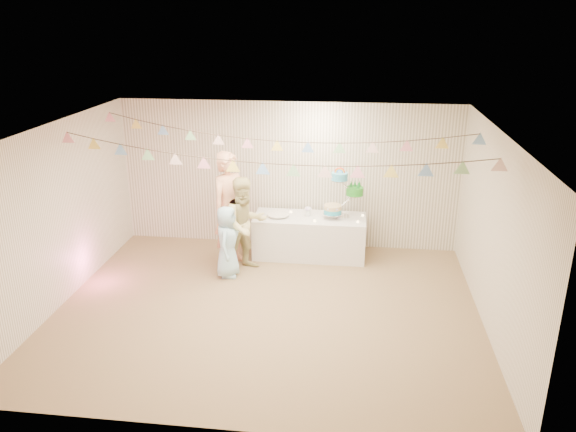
# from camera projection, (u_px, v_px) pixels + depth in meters

# --- Properties ---
(floor) EXTENTS (6.00, 6.00, 0.00)m
(floor) POSITION_uv_depth(u_px,v_px,m) (267.00, 309.00, 8.06)
(floor) COLOR brown
(floor) RESTS_ON ground
(ceiling) EXTENTS (6.00, 6.00, 0.00)m
(ceiling) POSITION_uv_depth(u_px,v_px,m) (265.00, 130.00, 7.17)
(ceiling) COLOR white
(ceiling) RESTS_ON ground
(back_wall) EXTENTS (6.00, 6.00, 0.00)m
(back_wall) POSITION_uv_depth(u_px,v_px,m) (289.00, 175.00, 9.95)
(back_wall) COLOR silver
(back_wall) RESTS_ON ground
(front_wall) EXTENTS (6.00, 6.00, 0.00)m
(front_wall) POSITION_uv_depth(u_px,v_px,m) (224.00, 319.00, 5.28)
(front_wall) COLOR silver
(front_wall) RESTS_ON ground
(left_wall) EXTENTS (5.00, 5.00, 0.00)m
(left_wall) POSITION_uv_depth(u_px,v_px,m) (58.00, 216.00, 7.96)
(left_wall) COLOR silver
(left_wall) RESTS_ON ground
(right_wall) EXTENTS (5.00, 5.00, 0.00)m
(right_wall) POSITION_uv_depth(u_px,v_px,m) (494.00, 235.00, 7.27)
(right_wall) COLOR silver
(right_wall) RESTS_ON ground
(table) EXTENTS (1.91, 0.77, 0.72)m
(table) POSITION_uv_depth(u_px,v_px,m) (310.00, 236.00, 9.74)
(table) COLOR silver
(table) RESTS_ON floor
(cake_stand) EXTENTS (0.74, 0.43, 0.82)m
(cake_stand) POSITION_uv_depth(u_px,v_px,m) (343.00, 192.00, 9.45)
(cake_stand) COLOR silver
(cake_stand) RESTS_ON table
(cake_bottom) EXTENTS (0.31, 0.31, 0.15)m
(cake_bottom) POSITION_uv_depth(u_px,v_px,m) (333.00, 211.00, 9.52)
(cake_bottom) COLOR #2AA4C4
(cake_bottom) RESTS_ON cake_stand
(cake_middle) EXTENTS (0.27, 0.27, 0.22)m
(cake_middle) POSITION_uv_depth(u_px,v_px,m) (354.00, 194.00, 9.53)
(cake_middle) COLOR #1D821C
(cake_middle) RESTS_ON cake_stand
(cake_top_tier) EXTENTS (0.25, 0.25, 0.19)m
(cake_top_tier) POSITION_uv_depth(u_px,v_px,m) (340.00, 181.00, 9.36)
(cake_top_tier) COLOR #3DA1C1
(cake_top_tier) RESTS_ON cake_stand
(platter) EXTENTS (0.38, 0.38, 0.02)m
(platter) POSITION_uv_depth(u_px,v_px,m) (278.00, 214.00, 9.62)
(platter) COLOR white
(platter) RESTS_ON table
(posy) EXTENTS (0.14, 0.14, 0.16)m
(posy) POSITION_uv_depth(u_px,v_px,m) (308.00, 210.00, 9.63)
(posy) COLOR white
(posy) RESTS_ON table
(person_adult_a) EXTENTS (0.79, 0.84, 1.94)m
(person_adult_a) POSITION_uv_depth(u_px,v_px,m) (231.00, 209.00, 9.24)
(person_adult_a) COLOR #E8A379
(person_adult_a) RESTS_ON floor
(person_adult_b) EXTENTS (0.97, 0.95, 1.58)m
(person_adult_b) POSITION_uv_depth(u_px,v_px,m) (245.00, 225.00, 9.06)
(person_adult_b) COLOR #CABD7C
(person_adult_b) RESTS_ON floor
(person_child) EXTENTS (0.39, 0.59, 1.18)m
(person_child) POSITION_uv_depth(u_px,v_px,m) (227.00, 242.00, 8.91)
(person_child) COLOR #A1D0E5
(person_child) RESTS_ON floor
(bunting_back) EXTENTS (5.60, 1.10, 0.40)m
(bunting_back) POSITION_uv_depth(u_px,v_px,m) (277.00, 132.00, 8.28)
(bunting_back) COLOR pink
(bunting_back) RESTS_ON ceiling
(bunting_front) EXTENTS (5.60, 0.90, 0.36)m
(bunting_front) POSITION_uv_depth(u_px,v_px,m) (263.00, 155.00, 7.08)
(bunting_front) COLOR #72A5E5
(bunting_front) RESTS_ON ceiling
(tealight_0) EXTENTS (0.04, 0.04, 0.03)m
(tealight_0) POSITION_uv_depth(u_px,v_px,m) (262.00, 217.00, 9.57)
(tealight_0) COLOR #FFD88C
(tealight_0) RESTS_ON table
(tealight_1) EXTENTS (0.04, 0.04, 0.03)m
(tealight_1) POSITION_uv_depth(u_px,v_px,m) (291.00, 212.00, 9.82)
(tealight_1) COLOR #FFD88C
(tealight_1) RESTS_ON table
(tealight_2) EXTENTS (0.04, 0.04, 0.03)m
(tealight_2) POSITION_uv_depth(u_px,v_px,m) (315.00, 221.00, 9.40)
(tealight_2) COLOR #FFD88C
(tealight_2) RESTS_ON table
(tealight_3) EXTENTS (0.04, 0.04, 0.03)m
(tealight_3) POSITION_uv_depth(u_px,v_px,m) (331.00, 213.00, 9.78)
(tealight_3) COLOR #FFD88C
(tealight_3) RESTS_ON table
(tealight_4) EXTENTS (0.04, 0.04, 0.03)m
(tealight_4) POSITION_uv_depth(u_px,v_px,m) (358.00, 222.00, 9.35)
(tealight_4) COLOR #FFD88C
(tealight_4) RESTS_ON table
(tealight_5) EXTENTS (0.04, 0.04, 0.03)m
(tealight_5) POSITION_uv_depth(u_px,v_px,m) (363.00, 215.00, 9.65)
(tealight_5) COLOR #FFD88C
(tealight_5) RESTS_ON table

